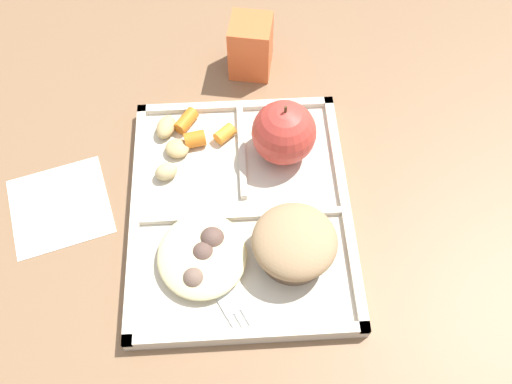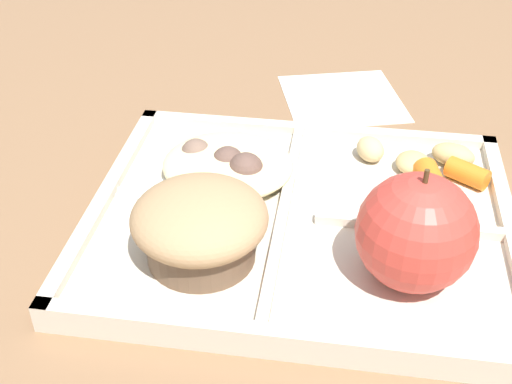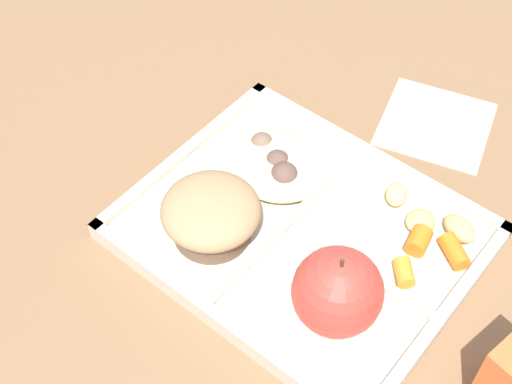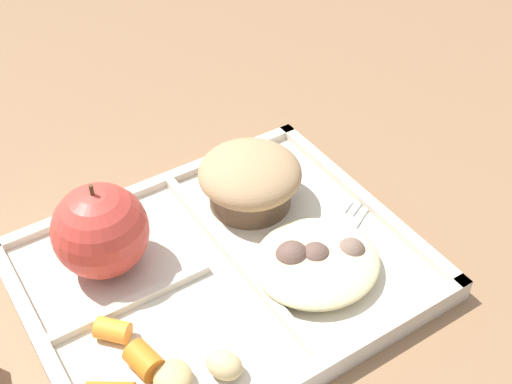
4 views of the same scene
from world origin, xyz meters
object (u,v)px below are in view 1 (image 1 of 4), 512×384
Objects in this scene: plastic_fork at (219,285)px; lunch_tray at (240,210)px; green_apple at (284,133)px; bran_muffin at (294,244)px; milk_carton at (250,47)px.

lunch_tray is at bearing 164.09° from plastic_fork.
green_apple is 0.22m from plastic_fork.
lunch_tray is at bearing -138.83° from bran_muffin.
bran_muffin is (0.07, 0.06, 0.04)m from lunch_tray.
plastic_fork is 0.37m from milk_carton.
lunch_tray is 3.62× the size of green_apple.
green_apple reaches higher than plastic_fork.
bran_muffin is at bearing 41.17° from lunch_tray.
milk_carton is (-0.37, 0.06, 0.03)m from plastic_fork.
bran_muffin is (0.16, -0.00, -0.01)m from green_apple.
green_apple is at bearing 154.34° from plastic_fork.
bran_muffin is 0.10m from plastic_fork.
lunch_tray is 3.89× the size of milk_carton.
milk_carton is (-0.26, 0.03, 0.04)m from lunch_tray.
milk_carton is at bearing -168.60° from green_apple.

